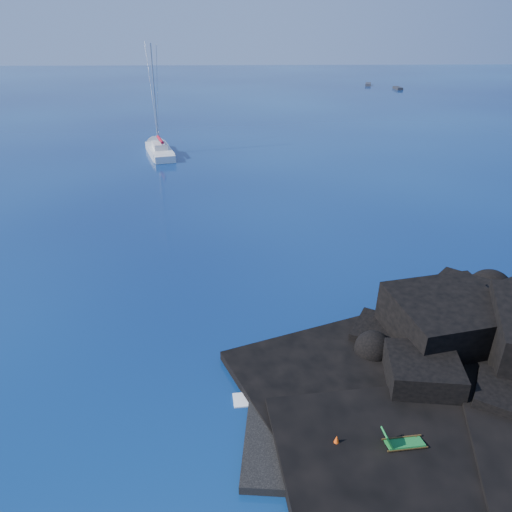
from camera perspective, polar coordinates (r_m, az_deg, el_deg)
The scene contains 10 objects.
ground at distance 20.48m, azimuth -1.90°, elevation -21.20°, with size 400.00×400.00×0.00m, color #030533.
beach at distance 21.29m, azimuth 11.05°, elevation -19.55°, with size 8.50×6.00×0.70m, color black.
surf_foam at distance 24.71m, azimuth 9.95°, elevation -12.20°, with size 10.00×8.00×0.06m, color white, non-canonical shape.
sailboat at distance 64.75m, azimuth -10.92°, elevation 11.31°, with size 2.59×12.35×12.94m, color white, non-canonical shape.
deck_chair at distance 20.33m, azimuth 16.71°, elevation -19.38°, with size 1.60×0.70×1.10m, color #176A29, non-canonical shape.
towel at distance 20.31m, azimuth 15.03°, elevation -21.25°, with size 2.07×0.98×0.05m, color white.
sunbather at distance 20.22m, azimuth 15.07°, elevation -20.98°, with size 1.66×0.40×0.22m, color tan, non-canonical shape.
marker_cone at distance 20.05m, azimuth 9.18°, elevation -20.24°, with size 0.38×0.38×0.59m, color #FF4E0D.
distant_boat_a at distance 144.09m, azimuth 12.68°, elevation 18.48°, with size 1.44×4.63×0.62m, color #2A2A2F.
distant_boat_b at distance 136.93m, azimuth 15.88°, elevation 17.85°, with size 1.36×4.37×0.58m, color black.
Camera 1 is at (0.10, -14.20, 14.76)m, focal length 35.00 mm.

